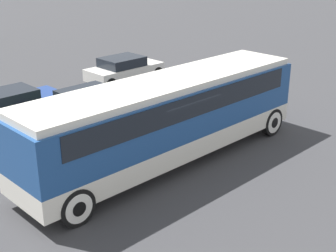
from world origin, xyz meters
name	(u,v)px	position (x,y,z in m)	size (l,w,h in m)	color
ground_plane	(168,162)	(0.00, 0.00, 0.00)	(120.00, 120.00, 0.00)	#38383A
tour_bus	(170,112)	(0.10, 0.00, 1.81)	(11.16, 2.51, 2.99)	silver
parked_car_near	(124,69)	(5.44, 9.02, 0.71)	(4.28, 1.95, 1.40)	silver
parked_car_mid	(10,104)	(-1.85, 7.94, 0.64)	(4.73, 1.94, 1.27)	navy
parked_car_far	(89,105)	(0.35, 5.17, 0.74)	(4.20, 1.79, 1.50)	#2D5638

